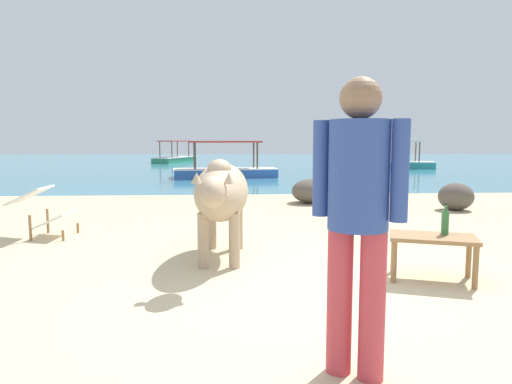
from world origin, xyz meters
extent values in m
cube|color=#CCB78E|center=(0.00, 0.00, 0.02)|extent=(18.00, 14.00, 0.04)
cube|color=teal|center=(0.00, 22.00, 0.00)|extent=(60.00, 36.00, 0.03)
cylinder|color=tan|center=(-0.57, 0.64, 0.32)|extent=(0.11, 0.11, 0.57)
cylinder|color=tan|center=(-0.88, 0.66, 0.32)|extent=(0.11, 0.11, 0.57)
cylinder|color=tan|center=(-0.51, 1.48, 0.32)|extent=(0.11, 0.11, 0.57)
cylinder|color=tan|center=(-0.83, 1.51, 0.32)|extent=(0.11, 0.11, 0.57)
ellipsoid|color=tan|center=(-0.70, 1.07, 0.77)|extent=(0.67, 1.58, 0.62)
ellipsoid|color=tan|center=(-0.76, 0.12, 0.88)|extent=(0.27, 0.43, 0.29)
cone|color=tan|center=(-0.62, 0.11, 1.00)|extent=(0.11, 0.11, 0.10)
cone|color=tan|center=(-0.90, 0.13, 1.00)|extent=(0.11, 0.11, 0.10)
ellipsoid|color=tan|center=(-0.72, 0.80, 1.04)|extent=(0.26, 0.30, 0.21)
cube|color=olive|center=(1.26, 0.13, 0.44)|extent=(0.86, 0.67, 0.04)
cylinder|color=olive|center=(1.64, 0.18, 0.23)|extent=(0.05, 0.05, 0.38)
cylinder|color=olive|center=(1.52, -0.16, 0.23)|extent=(0.05, 0.05, 0.38)
cylinder|color=olive|center=(0.99, 0.41, 0.23)|extent=(0.05, 0.05, 0.38)
cylinder|color=olive|center=(0.87, 0.07, 0.23)|extent=(0.05, 0.05, 0.38)
cylinder|color=#2D6B38|center=(1.38, 0.17, 0.57)|extent=(0.07, 0.07, 0.22)
cylinder|color=#2D6B38|center=(1.38, 0.17, 0.71)|extent=(0.03, 0.03, 0.06)
cylinder|color=black|center=(1.38, 0.17, 0.75)|extent=(0.03, 0.03, 0.02)
cylinder|color=olive|center=(-2.74, 2.55, 0.11)|extent=(0.04, 0.04, 0.14)
cylinder|color=olive|center=(-2.76, 2.04, 0.11)|extent=(0.04, 0.04, 0.14)
cylinder|color=olive|center=(-3.15, 2.57, 0.21)|extent=(0.04, 0.04, 0.34)
cylinder|color=olive|center=(-3.17, 2.05, 0.21)|extent=(0.04, 0.04, 0.34)
cube|color=silver|center=(-2.95, 2.30, 0.28)|extent=(0.45, 0.54, 0.21)
cube|color=silver|center=(-3.27, 2.32, 0.61)|extent=(0.48, 0.54, 0.23)
cylinder|color=#CC3D47|center=(-0.01, -1.51, 0.45)|extent=(0.14, 0.14, 0.82)
cylinder|color=#CC3D47|center=(0.14, -1.60, 0.45)|extent=(0.14, 0.14, 0.82)
cylinder|color=#334C99|center=(0.07, -1.56, 1.15)|extent=(0.32, 0.32, 0.58)
cylinder|color=#334C99|center=(-0.12, -1.45, 1.18)|extent=(0.09, 0.09, 0.52)
cylinder|color=#334C99|center=(0.25, -1.66, 1.18)|extent=(0.09, 0.09, 0.52)
sphere|color=#997051|center=(0.07, -1.56, 1.55)|extent=(0.22, 0.22, 0.22)
ellipsoid|color=brown|center=(1.07, 5.46, 0.29)|extent=(1.05, 1.09, 0.49)
ellipsoid|color=brown|center=(3.58, 4.31, 0.29)|extent=(0.79, 0.78, 0.50)
cube|color=#338E66|center=(-3.83, 23.86, 0.16)|extent=(2.33, 3.75, 0.28)
cube|color=white|center=(-3.83, 23.86, 0.32)|extent=(2.41, 3.84, 0.04)
cylinder|color=brown|center=(-3.86, 22.72, 0.77)|extent=(0.06, 0.06, 0.95)
cylinder|color=brown|center=(-4.58, 22.99, 0.77)|extent=(0.06, 0.06, 0.95)
cylinder|color=brown|center=(-3.08, 24.73, 0.77)|extent=(0.06, 0.06, 0.95)
cylinder|color=brown|center=(-3.80, 25.01, 0.77)|extent=(0.06, 0.06, 0.95)
cube|color=red|center=(-3.83, 23.86, 1.28)|extent=(1.78, 2.69, 0.06)
cube|color=#3866B7|center=(-0.74, 12.47, 0.16)|extent=(3.70, 1.50, 0.28)
cube|color=white|center=(-0.74, 12.47, 0.32)|extent=(3.78, 1.56, 0.04)
cylinder|color=brown|center=(0.29, 12.97, 0.77)|extent=(0.06, 0.06, 0.95)
cylinder|color=brown|center=(0.38, 12.20, 0.77)|extent=(0.06, 0.06, 0.95)
cylinder|color=brown|center=(-1.85, 12.73, 0.77)|extent=(0.06, 0.06, 0.95)
cylinder|color=brown|center=(-1.77, 11.96, 0.77)|extent=(0.06, 0.06, 0.95)
cube|color=red|center=(-0.74, 12.47, 1.28)|extent=(2.61, 1.21, 0.06)
cube|color=teal|center=(7.14, 17.41, 0.16)|extent=(3.74, 1.71, 0.28)
cube|color=white|center=(7.14, 17.41, 0.32)|extent=(3.82, 1.77, 0.04)
cylinder|color=brown|center=(6.01, 17.22, 0.77)|extent=(0.06, 0.06, 0.95)
cylinder|color=brown|center=(6.14, 17.98, 0.77)|extent=(0.06, 0.06, 0.95)
cylinder|color=brown|center=(8.13, 16.84, 0.77)|extent=(0.06, 0.06, 0.95)
cylinder|color=brown|center=(8.27, 17.60, 0.77)|extent=(0.06, 0.06, 0.95)
cube|color=silver|center=(7.14, 17.41, 1.28)|extent=(2.64, 1.36, 0.06)
camera|label=1|loc=(-0.62, -3.95, 1.33)|focal=32.44mm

